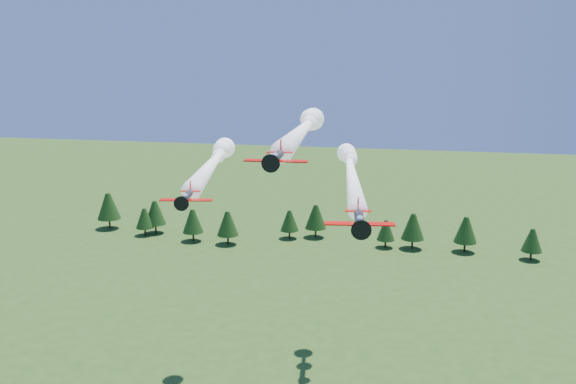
% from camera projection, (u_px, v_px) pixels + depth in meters
% --- Properties ---
extents(plane_lead, '(7.38, 44.46, 3.70)m').
position_uv_depth(plane_lead, '(304.00, 128.00, 92.27)').
color(plane_lead, black).
rests_on(plane_lead, ground).
extents(plane_left, '(12.00, 44.23, 3.70)m').
position_uv_depth(plane_left, '(214.00, 161.00, 103.45)').
color(plane_left, black).
rests_on(plane_left, ground).
extents(plane_right, '(13.06, 57.45, 3.70)m').
position_uv_depth(plane_right, '(351.00, 171.00, 107.80)').
color(plane_right, black).
rests_on(plane_right, ground).
extents(plane_slot, '(7.70, 8.37, 2.69)m').
position_uv_depth(plane_slot, '(275.00, 158.00, 83.55)').
color(plane_slot, black).
rests_on(plane_slot, ground).
extents(treeline, '(170.19, 19.05, 11.90)m').
position_uv_depth(treeline, '(330.00, 223.00, 193.11)').
color(treeline, '#382314').
rests_on(treeline, ground).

